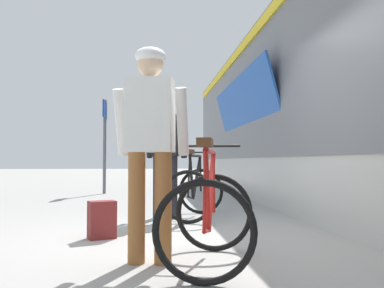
# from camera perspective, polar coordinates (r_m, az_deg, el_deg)

# --- Properties ---
(ground_plane) EXTENTS (80.00, 80.00, 0.00)m
(ground_plane) POSITION_cam_1_polar(r_m,az_deg,el_deg) (4.26, 1.98, -13.65)
(ground_plane) COLOR #A09E99
(cyclist_near_in_dark) EXTENTS (0.65, 0.39, 1.76)m
(cyclist_near_in_dark) POSITION_cam_1_polar(r_m,az_deg,el_deg) (5.82, -3.84, -0.23)
(cyclist_near_in_dark) COLOR #232328
(cyclist_near_in_dark) RESTS_ON ground
(cyclist_far_in_white) EXTENTS (0.65, 0.40, 1.76)m
(cyclist_far_in_white) POSITION_cam_1_polar(r_m,az_deg,el_deg) (3.27, -6.01, 1.52)
(cyclist_far_in_white) COLOR #935B2D
(cyclist_far_in_white) RESTS_ON ground
(bicycle_near_black) EXTENTS (0.99, 1.23, 0.99)m
(bicycle_near_black) POSITION_cam_1_polar(r_m,az_deg,el_deg) (5.79, 0.42, -6.69)
(bicycle_near_black) COLOR black
(bicycle_near_black) RESTS_ON ground
(bicycle_far_red) EXTENTS (0.93, 1.20, 0.99)m
(bicycle_far_red) POSITION_cam_1_polar(r_m,az_deg,el_deg) (3.20, 2.55, -10.10)
(bicycle_far_red) COLOR black
(bicycle_far_red) RESTS_ON ground
(backpack_on_platform) EXTENTS (0.33, 0.27, 0.40)m
(backpack_on_platform) POSITION_cam_1_polar(r_m,az_deg,el_deg) (4.44, -12.78, -10.53)
(backpack_on_platform) COLOR maroon
(backpack_on_platform) RESTS_ON ground
(platform_sign_post) EXTENTS (0.08, 0.70, 2.40)m
(platform_sign_post) POSITION_cam_1_polar(r_m,az_deg,el_deg) (10.44, -12.39, 1.95)
(platform_sign_post) COLOR #595B60
(platform_sign_post) RESTS_ON ground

